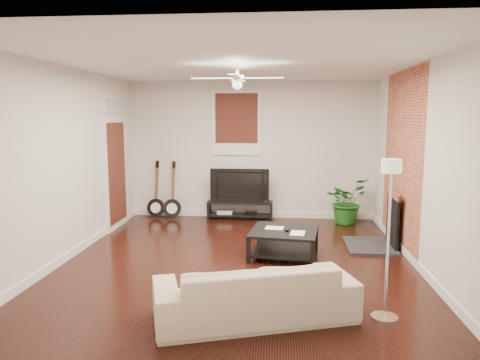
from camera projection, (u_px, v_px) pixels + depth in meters
The scene contains 14 objects.
room at pixel (237, 166), 6.28m from camera, with size 5.01×6.01×2.81m.
brick_accent at pixel (402, 161), 7.05m from camera, with size 0.02×2.20×2.80m, color #9F4C33.
fireplace at pixel (380, 219), 7.21m from camera, with size 0.80×1.10×0.92m, color black.
window_back at pixel (236, 123), 9.16m from camera, with size 1.00×0.06×1.30m, color #3B1810.
door_left at pixel (116, 162), 8.39m from camera, with size 0.08×1.00×2.50m, color white.
tv_stand at pixel (240, 210), 9.21m from camera, with size 1.32×0.35×0.37m, color black.
tv at pixel (240, 185), 9.16m from camera, with size 1.18×0.16×0.68m, color black.
coffee_table at pixel (284, 243), 6.77m from camera, with size 0.97×0.97×0.41m, color black.
sofa at pixel (255, 290), 4.68m from camera, with size 2.06×0.81×0.60m, color tan.
floor_lamp at pixel (388, 240), 4.58m from camera, with size 0.28×0.28×1.68m, color silver, non-canonical shape.
potted_plant at pixel (346, 201), 8.81m from camera, with size 0.81×0.70×0.90m, color #1B5D1A.
guitar_left at pixel (156, 189), 9.28m from camera, with size 0.37×0.26×1.20m, color black, non-canonical shape.
guitar_right at pixel (172, 190), 9.22m from camera, with size 0.37×0.26×1.20m, color black, non-canonical shape.
ceiling_fan at pixel (237, 78), 6.11m from camera, with size 1.24×1.24×0.32m, color white, non-canonical shape.
Camera 1 is at (0.59, -6.22, 2.10)m, focal length 33.78 mm.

